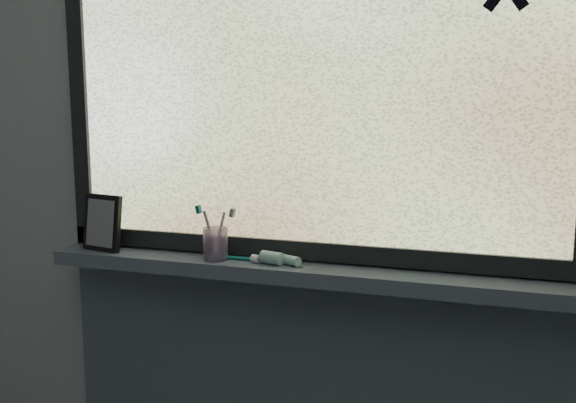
# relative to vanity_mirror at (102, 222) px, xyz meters

# --- Properties ---
(wall_back) EXTENTS (3.00, 0.01, 2.50)m
(wall_back) POSITION_rel_vanity_mirror_xyz_m (0.68, 0.09, 0.15)
(wall_back) COLOR #9EA3A8
(wall_back) RESTS_ON ground
(windowsill) EXTENTS (1.62, 0.14, 0.04)m
(windowsill) POSITION_rel_vanity_mirror_xyz_m (0.68, 0.01, -0.10)
(windowsill) COLOR #4B5464
(windowsill) RESTS_ON wall_back
(window_pane) EXTENTS (1.50, 0.01, 1.00)m
(window_pane) POSITION_rel_vanity_mirror_xyz_m (0.68, 0.06, 0.43)
(window_pane) COLOR silver
(window_pane) RESTS_ON wall_back
(frame_bottom) EXTENTS (1.60, 0.03, 0.05)m
(frame_bottom) POSITION_rel_vanity_mirror_xyz_m (0.68, 0.06, -0.05)
(frame_bottom) COLOR black
(frame_bottom) RESTS_ON windowsill
(frame_left) EXTENTS (0.05, 0.03, 1.10)m
(frame_left) POSITION_rel_vanity_mirror_xyz_m (-0.09, 0.06, 0.43)
(frame_left) COLOR black
(frame_left) RESTS_ON wall_back
(vanity_mirror) EXTENTS (0.14, 0.09, 0.16)m
(vanity_mirror) POSITION_rel_vanity_mirror_xyz_m (0.00, 0.00, 0.00)
(vanity_mirror) COLOR black
(vanity_mirror) RESTS_ON windowsill
(toothpaste_tube) EXTENTS (0.20, 0.10, 0.03)m
(toothpaste_tube) POSITION_rel_vanity_mirror_xyz_m (0.54, -0.00, -0.06)
(toothpaste_tube) COLOR white
(toothpaste_tube) RESTS_ON windowsill
(toothbrush_cup) EXTENTS (0.08, 0.08, 0.09)m
(toothbrush_cup) POSITION_rel_vanity_mirror_xyz_m (0.36, -0.01, -0.04)
(toothbrush_cup) COLOR #B295C5
(toothbrush_cup) RESTS_ON windowsill
(toothbrush_lying) EXTENTS (0.23, 0.02, 0.02)m
(toothbrush_lying) POSITION_rel_vanity_mirror_xyz_m (0.46, 0.01, -0.07)
(toothbrush_lying) COLOR #0B686B
(toothbrush_lying) RESTS_ON windowsill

